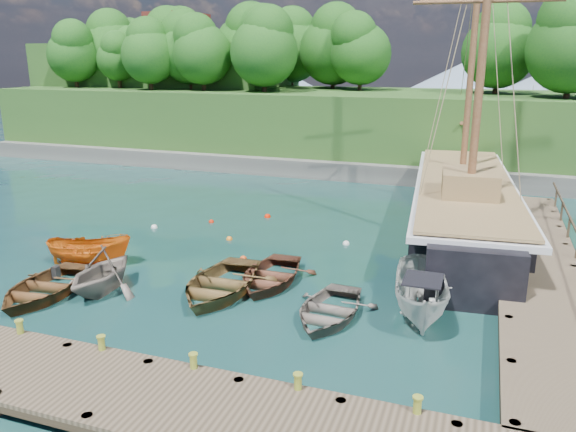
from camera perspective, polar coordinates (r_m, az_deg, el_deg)
name	(u,v)px	position (r m, az deg, el deg)	size (l,w,h in m)	color
ground	(214,303)	(21.18, -7.58, -8.79)	(160.00, 160.00, 0.00)	#13332F
dock_near	(167,402)	(15.16, -12.18, -17.99)	(20.00, 3.20, 1.10)	#443929
dock_east	(538,266)	(25.59, 24.10, -4.62)	(3.20, 24.00, 1.10)	#443929
bollard_0	(23,351)	(19.70, -25.31, -12.27)	(0.26, 0.26, 0.45)	olive
bollard_1	(104,368)	(17.88, -18.19, -14.46)	(0.26, 0.26, 0.45)	olive
bollard_2	(195,387)	(16.39, -9.44, -16.79)	(0.26, 0.26, 0.45)	olive
bollard_3	(298,409)	(15.36, 1.00, -19.04)	(0.26, 0.26, 0.45)	olive
rowboat_0	(45,295)	(23.56, -23.47, -7.41)	(3.31, 4.64, 0.96)	#58361B
rowboat_1	(103,291)	(23.21, -18.29, -7.23)	(3.14, 3.64, 1.92)	#74675D
rowboat_2	(220,293)	(22.01, -6.92, -7.78)	(3.62, 5.07, 1.05)	brown
rowboat_3	(328,318)	(19.98, 4.09, -10.27)	(2.97, 4.16, 0.86)	#685D54
rowboat_4	(270,283)	(22.79, -1.88, -6.82)	(3.16, 4.43, 0.92)	#552E1E
motorboat_orange	(91,264)	(26.26, -19.40, -4.61)	(1.38, 3.68, 1.42)	orange
cabin_boat_white	(420,317)	(20.50, 13.30, -9.97)	(1.84, 4.89, 1.89)	silver
schooner	(463,208)	(30.87, 17.37, 0.74)	(6.63, 27.38, 20.03)	black
mooring_buoy_0	(89,254)	(27.65, -19.59, -3.61)	(0.35, 0.35, 0.35)	silver
mooring_buoy_1	(229,240)	(28.14, -5.98, -2.41)	(0.31, 0.31, 0.31)	orange
mooring_buoy_2	(243,260)	(25.38, -4.56, -4.44)	(0.33, 0.33, 0.33)	#E54B15
mooring_buoy_3	(346,244)	(27.45, 5.91, -2.88)	(0.33, 0.33, 0.33)	silver
mooring_buoy_4	(211,222)	(31.17, -7.79, -0.64)	(0.29, 0.29, 0.29)	red
mooring_buoy_5	(268,217)	(31.89, -2.10, -0.12)	(0.36, 0.36, 0.36)	#F11E00
mooring_buoy_6	(154,228)	(30.72, -13.43, -1.19)	(0.35, 0.35, 0.35)	white
headland	(240,93)	(53.21, -4.90, 12.33)	(51.00, 19.31, 12.90)	#474744
distant_ridge	(457,88)	(87.29, 16.80, 12.33)	(117.00, 40.00, 10.00)	#728CA5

